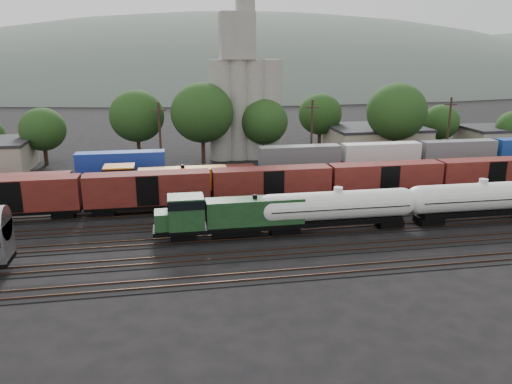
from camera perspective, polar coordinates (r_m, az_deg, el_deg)
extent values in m
plane|color=black|center=(59.26, 1.01, -3.28)|extent=(600.00, 600.00, 0.00)
cube|color=black|center=(45.68, 4.70, -9.26)|extent=(180.00, 3.20, 0.08)
cube|color=#382319|center=(45.02, 4.94, -9.54)|extent=(180.00, 0.08, 0.16)
cube|color=#382319|center=(46.27, 4.47, -8.80)|extent=(180.00, 0.08, 0.16)
cube|color=black|center=(50.11, 3.24, -6.89)|extent=(180.00, 3.20, 0.08)
cube|color=#382319|center=(49.43, 3.43, -7.12)|extent=(180.00, 0.08, 0.16)
cube|color=#382319|center=(50.72, 3.05, -6.51)|extent=(180.00, 0.08, 0.16)
cube|color=black|center=(54.64, 2.03, -4.92)|extent=(180.00, 3.20, 0.08)
cube|color=#382319|center=(53.96, 2.19, -5.10)|extent=(180.00, 0.08, 0.16)
cube|color=#382319|center=(55.27, 1.87, -4.58)|extent=(180.00, 0.08, 0.16)
cube|color=black|center=(59.25, 1.01, -3.24)|extent=(180.00, 3.20, 0.08)
cube|color=#382319|center=(58.55, 1.14, -3.39)|extent=(180.00, 0.08, 0.16)
cube|color=#382319|center=(59.89, 0.87, -2.95)|extent=(180.00, 0.08, 0.16)
cube|color=black|center=(63.91, 0.14, -1.81)|extent=(180.00, 3.20, 0.08)
cube|color=#382319|center=(63.21, 0.26, -1.93)|extent=(180.00, 0.08, 0.16)
cube|color=#382319|center=(64.56, 0.03, -1.55)|extent=(180.00, 0.08, 0.16)
cube|color=black|center=(68.62, -0.61, -0.57)|extent=(180.00, 3.20, 0.08)
cube|color=#382319|center=(67.92, -0.51, -0.67)|extent=(180.00, 0.08, 0.16)
cube|color=#382319|center=(69.28, -0.71, -0.34)|extent=(180.00, 0.08, 0.16)
cube|color=black|center=(73.37, -1.26, 0.51)|extent=(180.00, 3.20, 0.08)
cube|color=#382319|center=(72.67, -1.17, 0.42)|extent=(180.00, 0.08, 0.16)
cube|color=#382319|center=(74.04, -1.35, 0.71)|extent=(180.00, 0.08, 0.16)
cube|color=black|center=(53.52, -2.33, -3.90)|extent=(17.39, 2.97, 0.41)
cube|color=black|center=(53.67, -2.32, -4.37)|extent=(5.12, 2.25, 0.82)
cube|color=#193C1C|center=(53.31, -0.12, -2.17)|extent=(10.44, 2.46, 2.76)
cube|color=#193C1C|center=(52.50, -8.00, -2.26)|extent=(3.68, 2.97, 3.38)
cube|color=black|center=(52.18, -8.05, -1.14)|extent=(3.79, 3.07, 0.92)
cube|color=#193C1C|center=(52.72, -10.62, -3.18)|extent=(1.64, 2.46, 1.84)
cylinder|color=black|center=(52.86, -0.12, -0.59)|extent=(0.51, 0.51, 0.51)
cube|color=black|center=(53.33, -8.27, -4.90)|extent=(2.66, 2.05, 0.72)
cube|color=black|center=(54.72, 3.48, -4.21)|extent=(2.66, 2.05, 0.72)
cylinder|color=white|center=(55.56, 9.30, -1.49)|extent=(15.15, 3.12, 3.12)
sphere|color=white|center=(53.57, 1.62, -1.93)|extent=(3.12, 3.12, 3.12)
sphere|color=white|center=(58.46, 16.32, -1.06)|extent=(3.12, 3.12, 3.12)
cylinder|color=white|center=(55.06, 9.38, 0.28)|extent=(0.97, 0.97, 0.54)
cube|color=black|center=(55.56, 9.30, -1.49)|extent=(15.50, 3.27, 0.09)
cube|color=black|center=(56.08, 9.22, -3.17)|extent=(14.64, 2.37, 0.54)
cube|color=black|center=(54.62, 3.02, -4.22)|extent=(2.80, 2.15, 0.75)
cube|color=black|center=(58.58, 14.94, -3.35)|extent=(2.80, 2.15, 0.75)
cylinder|color=white|center=(63.42, 24.38, -0.47)|extent=(15.59, 3.21, 3.21)
sphere|color=white|center=(59.40, 18.15, -0.87)|extent=(3.21, 3.21, 3.21)
cylinder|color=white|center=(62.97, 24.56, 1.12)|extent=(1.00, 1.00, 0.55)
cube|color=black|center=(63.42, 24.38, -0.47)|extent=(15.94, 3.37, 0.09)
cube|color=black|center=(63.89, 24.20, -2.00)|extent=(15.06, 2.44, 0.55)
cube|color=black|center=(60.77, 19.14, -2.99)|extent=(2.88, 2.21, 0.77)
cube|color=black|center=(67.38, -10.25, 0.05)|extent=(19.36, 3.12, 0.43)
cube|color=black|center=(67.51, -10.23, -0.34)|extent=(5.38, 2.37, 0.86)
cube|color=orange|center=(66.98, -8.33, 1.52)|extent=(11.62, 2.58, 2.90)
cube|color=orange|center=(67.17, -15.29, 1.45)|extent=(3.87, 3.12, 3.55)
cube|color=black|center=(66.92, -15.36, 2.39)|extent=(3.98, 3.23, 0.97)
cube|color=orange|center=(67.68, -17.52, 0.67)|extent=(1.72, 2.58, 1.94)
cylinder|color=black|center=(66.61, -8.39, 2.87)|extent=(0.54, 0.54, 0.54)
cube|color=black|center=(67.90, -15.45, -0.77)|extent=(2.80, 2.15, 0.75)
cube|color=black|center=(67.81, -4.99, -0.27)|extent=(2.80, 2.15, 0.75)
cube|color=black|center=(65.16, -25.79, -2.01)|extent=(15.00, 2.60, 0.40)
cube|color=#551914|center=(64.61, -26.01, -0.23)|extent=(15.00, 2.90, 3.80)
cube|color=black|center=(62.68, -12.14, -1.42)|extent=(15.00, 2.60, 0.40)
cube|color=#551914|center=(62.10, -12.25, 0.44)|extent=(15.00, 2.90, 3.80)
cube|color=black|center=(63.92, 1.78, -0.73)|extent=(15.00, 2.60, 0.40)
cube|color=#551914|center=(63.35, 1.79, 1.10)|extent=(15.00, 2.90, 3.80)
cube|color=black|center=(68.68, 14.45, -0.06)|extent=(15.00, 2.60, 0.40)
cube|color=#551914|center=(68.15, 14.57, 1.64)|extent=(15.00, 2.90, 3.80)
cube|color=black|center=(76.30, 25.04, 0.50)|extent=(15.00, 2.60, 0.40)
cube|color=#551914|center=(75.83, 25.23, 2.03)|extent=(15.00, 2.90, 3.80)
cube|color=black|center=(73.25, -1.26, 0.85)|extent=(160.00, 2.60, 0.60)
cube|color=#511512|center=(74.58, -24.88, 0.91)|extent=(12.00, 2.40, 2.60)
cube|color=silver|center=(72.33, -15.05, 1.42)|extent=(12.00, 2.40, 2.60)
cube|color=navy|center=(71.75, -15.19, 3.44)|extent=(12.00, 2.40, 2.60)
cube|color=#4C1711|center=(72.31, -4.90, 1.91)|extent=(12.00, 2.40, 2.60)
cube|color=#154B97|center=(74.52, 4.95, 2.33)|extent=(12.00, 2.40, 2.60)
cube|color=#585A5D|center=(73.97, 5.00, 4.29)|extent=(12.00, 2.40, 2.60)
cube|color=#BF4B13|center=(78.78, 13.99, 2.65)|extent=(12.00, 2.40, 2.60)
cube|color=silver|center=(78.26, 14.11, 4.50)|extent=(12.00, 2.40, 2.60)
cube|color=maroon|center=(84.78, 21.93, 2.87)|extent=(12.00, 2.40, 2.60)
cube|color=slate|center=(84.29, 22.11, 4.60)|extent=(12.00, 2.40, 2.60)
cylinder|color=gray|center=(92.07, -3.98, 9.27)|extent=(4.40, 4.40, 18.00)
cylinder|color=gray|center=(92.44, -2.11, 9.32)|extent=(4.40, 4.40, 18.00)
cylinder|color=gray|center=(92.91, -0.25, 9.36)|extent=(4.40, 4.40, 18.00)
cylinder|color=gray|center=(93.47, 1.58, 9.39)|extent=(4.40, 4.40, 18.00)
cube|color=gray|center=(91.91, -2.19, 17.40)|extent=(6.00, 5.00, 8.00)
cube|color=gray|center=(92.42, -1.25, 20.50)|extent=(3.00, 3.00, 4.00)
cube|color=#9E937F|center=(102.98, 13.46, 5.79)|extent=(18.00, 14.00, 4.60)
cube|color=#232326|center=(102.59, 13.55, 7.20)|extent=(18.36, 14.28, 0.50)
cube|color=#9E937F|center=(111.23, 26.45, 5.29)|extent=(16.00, 10.00, 4.60)
cube|color=#232326|center=(110.87, 26.61, 6.59)|extent=(16.32, 10.20, 0.50)
cylinder|color=black|center=(95.70, -22.88, 3.73)|extent=(0.70, 0.70, 2.90)
ellipsoid|color=#214118|center=(94.91, -23.19, 6.61)|extent=(7.88, 7.88, 7.46)
cylinder|color=black|center=(95.70, -13.24, 4.79)|extent=(0.70, 0.70, 3.67)
ellipsoid|color=#214118|center=(94.77, -13.47, 8.45)|extent=(9.97, 9.97, 9.45)
cylinder|color=black|center=(90.71, -6.05, 4.68)|extent=(0.70, 0.70, 4.10)
ellipsoid|color=#214118|center=(89.66, -6.17, 9.00)|extent=(11.13, 11.13, 10.54)
cylinder|color=black|center=(93.00, 0.91, 4.76)|extent=(0.70, 0.70, 3.22)
ellipsoid|color=#214118|center=(92.13, 0.93, 8.06)|extent=(8.73, 8.73, 8.27)
cylinder|color=black|center=(104.56, 7.23, 5.87)|extent=(0.70, 0.70, 3.25)
ellipsoid|color=#214118|center=(103.78, 7.34, 8.84)|extent=(8.82, 8.82, 8.36)
cylinder|color=black|center=(96.71, 15.47, 4.86)|extent=(0.70, 0.70, 4.03)
ellipsoid|color=#214118|center=(95.73, 15.77, 8.84)|extent=(10.94, 10.94, 10.37)
cylinder|color=black|center=(107.61, 20.14, 5.15)|extent=(0.70, 0.70, 2.67)
ellipsoid|color=#214118|center=(106.95, 20.36, 7.51)|extent=(7.25, 7.25, 6.86)
cylinder|color=black|center=(109.38, 27.12, 4.48)|extent=(0.70, 0.70, 2.44)
cylinder|color=black|center=(78.10, -10.87, 5.64)|extent=(0.36, 0.36, 12.00)
cube|color=black|center=(77.43, -11.06, 9.14)|extent=(2.20, 0.18, 0.18)
cylinder|color=black|center=(81.39, 6.36, 6.23)|extent=(0.36, 0.36, 12.00)
cube|color=black|center=(80.75, 6.46, 9.59)|extent=(2.20, 0.18, 0.18)
cylinder|color=black|center=(91.11, 21.09, 6.29)|extent=(0.36, 0.36, 12.00)
cube|color=black|center=(90.54, 21.39, 9.28)|extent=(2.20, 0.18, 0.18)
ellipsoid|color=#59665B|center=(321.80, -1.00, 8.21)|extent=(520.00, 286.00, 130.00)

